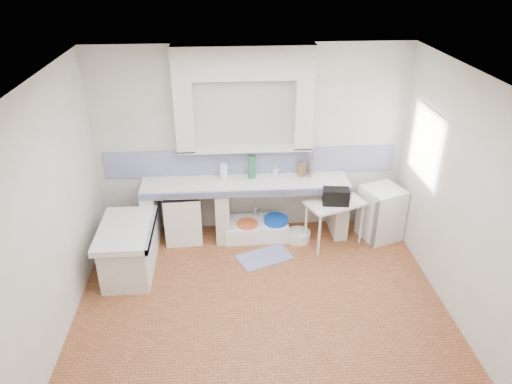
{
  "coord_description": "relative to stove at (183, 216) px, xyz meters",
  "views": [
    {
      "loc": [
        -0.39,
        -4.44,
        3.95
      ],
      "look_at": [
        0.0,
        1.0,
        1.1
      ],
      "focal_mm": 33.37,
      "sensor_mm": 36.0,
      "label": 1
    }
  ],
  "objects": [
    {
      "name": "rug",
      "position": [
        1.16,
        -0.6,
        -0.37
      ],
      "size": [
        0.84,
        0.67,
        0.01
      ],
      "primitive_type": "cube",
      "rotation": [
        0.0,
        0.0,
        0.39
      ],
      "color": "#31389A",
      "rests_on": "ground"
    },
    {
      "name": "side_table",
      "position": [
        2.2,
        -0.29,
        -0.03
      ],
      "size": [
        0.93,
        0.73,
        0.04
      ],
      "primitive_type": "cube",
      "rotation": [
        0.0,
        0.0,
        0.38
      ],
      "color": "white",
      "rests_on": "ground"
    },
    {
      "name": "bucket_blue",
      "position": [
        1.37,
        -0.07,
        -0.21
      ],
      "size": [
        0.4,
        0.4,
        0.33
      ],
      "primitive_type": "cylinder",
      "rotation": [
        0.0,
        0.0,
        -0.15
      ],
      "color": "blue",
      "rests_on": "ground"
    },
    {
      "name": "green_bottle_a",
      "position": [
        1.02,
        0.14,
        0.7
      ],
      "size": [
        0.09,
        0.09,
        0.36
      ],
      "primitive_type": "cylinder",
      "rotation": [
        0.0,
        0.0,
        0.24
      ],
      "color": "#286842",
      "rests_on": "counter_slab"
    },
    {
      "name": "cutting_board",
      "position": [
        1.91,
        0.16,
        0.67
      ],
      "size": [
        0.08,
        0.2,
        0.28
      ],
      "primitive_type": "cube",
      "rotation": [
        0.0,
        0.0,
        -0.29
      ],
      "color": "#97673C",
      "rests_on": "counter_slab"
    },
    {
      "name": "black_bag",
      "position": [
        2.18,
        -0.33,
        0.43
      ],
      "size": [
        0.39,
        0.26,
        0.23
      ],
      "primitive_type": "cube",
      "rotation": [
        0.0,
        0.0,
        -0.13
      ],
      "color": "black",
      "rests_on": "side_table"
    },
    {
      "name": "counter_pier_left",
      "position": [
        -0.47,
        0.01,
        0.04
      ],
      "size": [
        0.2,
        0.55,
        0.82
      ],
      "primitive_type": "cube",
      "color": "silver",
      "rests_on": "ground"
    },
    {
      "name": "counter_lip",
      "position": [
        0.93,
        -0.27,
        0.49
      ],
      "size": [
        3.0,
        0.04,
        0.1
      ],
      "primitive_type": "cube",
      "color": "navy",
      "rests_on": "ground"
    },
    {
      "name": "counter_pier_right",
      "position": [
        2.33,
        0.01,
        0.04
      ],
      "size": [
        0.2,
        0.55,
        0.82
      ],
      "primitive_type": "cube",
      "color": "silver",
      "rests_on": "ground"
    },
    {
      "name": "peninsula_base",
      "position": [
        -0.67,
        -0.79,
        -0.06
      ],
      "size": [
        0.6,
        1.0,
        0.62
      ],
      "primitive_type": "cube",
      "color": "silver",
      "rests_on": "ground"
    },
    {
      "name": "wall_back",
      "position": [
        1.03,
        0.31,
        1.03
      ],
      "size": [
        4.5,
        0.0,
        4.5
      ],
      "primitive_type": "plane",
      "rotation": [
        1.57,
        0.0,
        0.0
      ],
      "color": "silver",
      "rests_on": "ground"
    },
    {
      "name": "peninsula_lip",
      "position": [
        -0.34,
        -0.79,
        0.29
      ],
      "size": [
        0.04,
        1.1,
        0.1
      ],
      "primitive_type": "cube",
      "color": "navy",
      "rests_on": "ground"
    },
    {
      "name": "basin_white",
      "position": [
        1.71,
        -0.18,
        -0.31
      ],
      "size": [
        0.37,
        0.37,
        0.14
      ],
      "primitive_type": "cylinder",
      "rotation": [
        0.0,
        0.0,
        0.03
      ],
      "color": "white",
      "rests_on": "ground"
    },
    {
      "name": "peninsula_top",
      "position": [
        -0.67,
        -0.79,
        0.29
      ],
      "size": [
        0.7,
        1.1,
        0.08
      ],
      "primitive_type": "cube",
      "color": "white",
      "rests_on": "ground"
    },
    {
      "name": "wall_left",
      "position": [
        -1.22,
        -1.69,
        1.03
      ],
      "size": [
        0.0,
        4.5,
        4.5
      ],
      "primitive_type": "plane",
      "rotation": [
        1.57,
        0.0,
        1.57
      ],
      "color": "silver",
      "rests_on": "ground"
    },
    {
      "name": "paper_towel",
      "position": [
        0.62,
        0.16,
        0.64
      ],
      "size": [
        0.12,
        0.12,
        0.23
      ],
      "primitive_type": "cylinder",
      "rotation": [
        0.0,
        0.0,
        0.08
      ],
      "color": "white",
      "rests_on": "counter_slab"
    },
    {
      "name": "window_frame",
      "position": [
        3.46,
        -0.49,
        1.23
      ],
      "size": [
        0.35,
        0.86,
        1.06
      ],
      "primitive_type": "cube",
      "color": "#331D10",
      "rests_on": "ground"
    },
    {
      "name": "green_bottle_b",
      "position": [
        1.05,
        0.16,
        0.7
      ],
      "size": [
        0.08,
        0.08,
        0.35
      ],
      "primitive_type": "cylinder",
      "rotation": [
        0.0,
        0.0,
        0.06
      ],
      "color": "#286842",
      "rests_on": "counter_slab"
    },
    {
      "name": "sink",
      "position": [
        1.08,
        -0.03,
        -0.26
      ],
      "size": [
        0.95,
        0.52,
        0.23
      ],
      "primitive_type": "cube",
      "rotation": [
        0.0,
        0.0,
        0.01
      ],
      "color": "white",
      "rests_on": "ground"
    },
    {
      "name": "soap_bottle",
      "position": [
        1.38,
        0.16,
        0.61
      ],
      "size": [
        0.1,
        0.1,
        0.17
      ],
      "primitive_type": "imported",
      "rotation": [
        0.0,
        0.0,
        -0.33
      ],
      "color": "white",
      "rests_on": "counter_slab"
    },
    {
      "name": "counter_slab",
      "position": [
        0.93,
        0.01,
        0.49
      ],
      "size": [
        3.0,
        0.6,
        0.08
      ],
      "primitive_type": "cube",
      "color": "white",
      "rests_on": "ground"
    },
    {
      "name": "backsplash",
      "position": [
        1.03,
        0.3,
        0.73
      ],
      "size": [
        4.27,
        0.03,
        0.4
      ],
      "primitive_type": "cube",
      "color": "navy",
      "rests_on": "ground"
    },
    {
      "name": "water_bottle_a",
      "position": [
        1.08,
        0.16,
        -0.23
      ],
      "size": [
        0.09,
        0.09,
        0.28
      ],
      "primitive_type": "cylinder",
      "rotation": [
        0.0,
        0.0,
        -0.31
      ],
      "color": "silver",
      "rests_on": "ground"
    },
    {
      "name": "alcove_mass",
      "position": [
        0.93,
        0.19,
        2.2
      ],
      "size": [
        1.9,
        0.25,
        0.45
      ],
      "primitive_type": "cube",
      "color": "silver",
      "rests_on": "ground"
    },
    {
      "name": "lace_valance",
      "position": [
        3.31,
        -0.49,
        1.61
      ],
      "size": [
        0.01,
        0.84,
        0.24
      ],
      "primitive_type": "cube",
      "color": "white",
      "rests_on": "ground"
    },
    {
      "name": "stove",
      "position": [
        0.0,
        0.0,
        0.0
      ],
      "size": [
        0.56,
        0.54,
        0.75
      ],
      "primitive_type": "cube",
      "rotation": [
        0.0,
        0.0,
        0.06
      ],
      "color": "white",
      "rests_on": "ground"
    },
    {
      "name": "counter_pier_mid",
      "position": [
        0.58,
        0.01,
        0.04
      ],
      "size": [
        0.2,
        0.55,
        0.82
      ],
      "primitive_type": "cube",
      "color": "silver",
      "rests_on": "ground"
    },
    {
      "name": "wall_right",
      "position": [
        3.28,
        -1.69,
        1.03
      ],
      "size": [
        0.0,
        4.5,
        4.5
      ],
      "primitive_type": "plane",
      "rotation": [
        1.57,
        0.0,
        -1.57
      ],
      "color": "silver",
      "rests_on": "ground"
    },
    {
      "name": "ceiling",
      "position": [
        1.03,
        -1.69,
        2.43
      ],
      "size": [
        4.5,
        4.5,
        0.0
      ],
      "primitive_type": "plane",
      "rotation": [
        3.14,
        0.0,
        0.0
      ],
      "color": "silver",
      "rests_on": "ground"
    },
    {
      "name": "bucket_red",
      "position": [
        0.94,
        -0.12,
        -0.23
      ],
      "size": [
        0.38,
        0.38,
        0.29
      ],
      "primitive_type": "cylinder",
      "rotation": [
        0.0,
        0.0,
        0.27
      ],
      "color": "#CC542A",
      "rests_on": "ground"
    },
    {
      "name": "wall_front",
      "position": [
        1.03,
        -3.69,
        1.03
      ],
      "size": [
        4.5,
        0.0,
        4.5
      ],
      "primitive_type": "plane",
      "rotation": [
        -1.57,
        0.0,
        0.0
      ],
      "color": "silver",
      "rests_on": "ground"
    },
    {
      "name": "fridge",
      "position": [
        2.94,
        -0.16,
        0.03
      ],
      "size": [
        0.67,
        0.67,
        0.8
      ],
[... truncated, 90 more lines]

